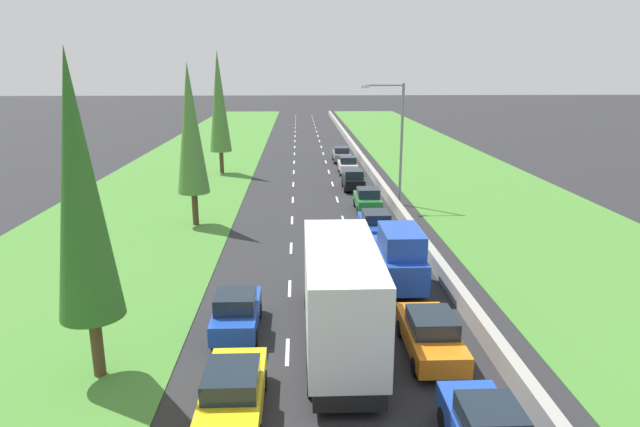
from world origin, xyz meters
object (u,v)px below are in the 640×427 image
at_px(grey_sedan_right_lane, 341,154).
at_px(poplar_tree_third, 219,102).
at_px(white_box_truck_centre_lane, 339,293).
at_px(blue_van_right_lane, 400,257).
at_px(yellow_sedan_left_lane, 233,393).
at_px(street_light_mast, 397,136).
at_px(blue_hatchback_left_lane, 237,312).
at_px(poplar_tree_second, 190,130).
at_px(black_hatchback_right_lane, 353,180).
at_px(white_hatchback_right_lane, 348,165).
at_px(poplar_tree_nearest, 79,190).
at_px(green_hatchback_right_lane, 368,200).
at_px(blue_sedan_right_lane, 376,224).
at_px(orange_sedan_right_lane, 431,334).

bearing_deg(grey_sedan_right_lane, poplar_tree_third, -151.97).
bearing_deg(white_box_truck_centre_lane, blue_van_right_lane, 61.15).
distance_m(yellow_sedan_left_lane, street_light_mast, 27.94).
relative_size(blue_hatchback_left_lane, white_box_truck_centre_lane, 0.41).
bearing_deg(poplar_tree_second, blue_van_right_lane, -43.15).
xyz_separation_m(blue_hatchback_left_lane, street_light_mast, (9.74, 20.49, 4.40)).
distance_m(yellow_sedan_left_lane, black_hatchback_right_lane, 32.16).
xyz_separation_m(blue_van_right_lane, black_hatchback_right_lane, (-0.11, 21.34, -0.56)).
relative_size(black_hatchback_right_lane, white_hatchback_right_lane, 1.00).
bearing_deg(poplar_tree_nearest, street_light_mast, 59.13).
xyz_separation_m(poplar_tree_nearest, street_light_mast, (14.04, 23.48, -1.18)).
bearing_deg(poplar_tree_third, yellow_sedan_left_lane, -82.04).
bearing_deg(white_hatchback_right_lane, green_hatchback_right_lane, -89.38).
bearing_deg(blue_sedan_right_lane, blue_van_right_lane, -89.39).
xyz_separation_m(poplar_tree_second, street_light_mast, (14.08, 5.03, -1.04)).
bearing_deg(white_box_truck_centre_lane, poplar_tree_nearest, -168.91).
relative_size(blue_van_right_lane, yellow_sedan_left_lane, 1.09).
xyz_separation_m(blue_hatchback_left_lane, blue_sedan_right_lane, (7.13, 12.26, -0.02)).
height_order(white_box_truck_centre_lane, poplar_tree_second, poplar_tree_second).
xyz_separation_m(blue_van_right_lane, blue_sedan_right_lane, (-0.08, 7.63, -0.59)).
distance_m(poplar_tree_nearest, street_light_mast, 27.38).
bearing_deg(yellow_sedan_left_lane, poplar_tree_third, 97.96).
relative_size(orange_sedan_right_lane, black_hatchback_right_lane, 1.15).
relative_size(blue_van_right_lane, street_light_mast, 0.54).
xyz_separation_m(yellow_sedan_left_lane, white_hatchback_right_lane, (6.82, 38.76, 0.02)).
xyz_separation_m(yellow_sedan_left_lane, green_hatchback_right_lane, (6.97, 24.22, 0.02)).
distance_m(poplar_tree_third, street_light_mast, 20.05).
height_order(green_hatchback_right_lane, white_box_truck_centre_lane, white_box_truck_centre_lane).
relative_size(blue_van_right_lane, white_hatchback_right_lane, 1.26).
bearing_deg(blue_sedan_right_lane, black_hatchback_right_lane, 90.11).
bearing_deg(grey_sedan_right_lane, blue_hatchback_left_lane, -100.12).
height_order(black_hatchback_right_lane, poplar_tree_second, poplar_tree_second).
height_order(yellow_sedan_left_lane, white_hatchback_right_lane, white_hatchback_right_lane).
height_order(blue_sedan_right_lane, poplar_tree_third, poplar_tree_third).
distance_m(blue_van_right_lane, grey_sedan_right_lane, 35.83).
distance_m(yellow_sedan_left_lane, white_hatchback_right_lane, 39.36).
distance_m(green_hatchback_right_lane, white_box_truck_centre_lane, 20.46).
relative_size(blue_hatchback_left_lane, black_hatchback_right_lane, 1.00).
relative_size(blue_van_right_lane, white_box_truck_centre_lane, 0.52).
relative_size(black_hatchback_right_lane, poplar_tree_nearest, 0.36).
height_order(white_box_truck_centre_lane, street_light_mast, street_light_mast).
xyz_separation_m(white_hatchback_right_lane, grey_sedan_right_lane, (-0.06, 7.19, -0.02)).
bearing_deg(black_hatchback_right_lane, grey_sedan_right_lane, 89.56).
distance_m(blue_hatchback_left_lane, white_box_truck_centre_lane, 4.36).
bearing_deg(white_box_truck_centre_lane, blue_hatchback_left_lane, 160.50).
height_order(green_hatchback_right_lane, black_hatchback_right_lane, same).
bearing_deg(yellow_sedan_left_lane, blue_van_right_lane, 56.31).
height_order(green_hatchback_right_lane, poplar_tree_nearest, poplar_tree_nearest).
relative_size(yellow_sedan_left_lane, white_box_truck_centre_lane, 0.48).
bearing_deg(white_hatchback_right_lane, orange_sedan_right_lane, -90.23).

